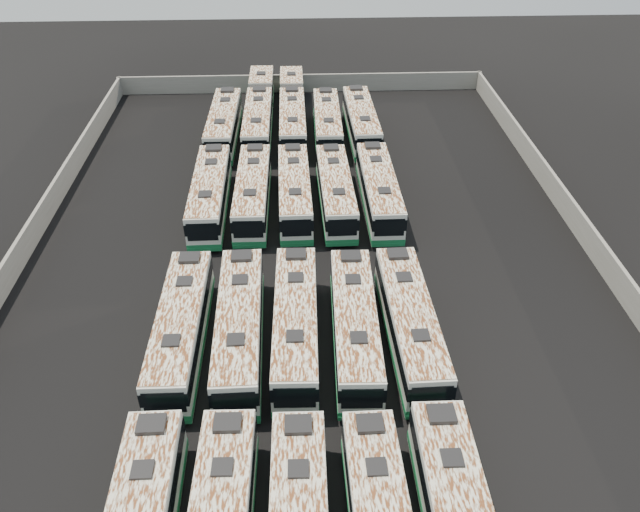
# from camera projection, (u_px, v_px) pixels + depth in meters

# --- Properties ---
(ground) EXTENTS (140.00, 140.00, 0.00)m
(ground) POSITION_uv_depth(u_px,v_px,m) (310.00, 262.00, 48.84)
(ground) COLOR black
(ground) RESTS_ON ground
(perimeter_wall) EXTENTS (45.20, 73.20, 2.20)m
(perimeter_wall) POSITION_uv_depth(u_px,v_px,m) (310.00, 251.00, 48.20)
(perimeter_wall) COLOR slate
(perimeter_wall) RESTS_ON ground
(bus_midfront_far_left) EXTENTS (2.80, 13.00, 3.66)m
(bus_midfront_far_left) POSITION_uv_depth(u_px,v_px,m) (181.00, 328.00, 39.87)
(bus_midfront_far_left) COLOR silver
(bus_midfront_far_left) RESTS_ON ground
(bus_midfront_left) EXTENTS (3.02, 13.23, 3.72)m
(bus_midfront_left) POSITION_uv_depth(u_px,v_px,m) (240.00, 327.00, 39.91)
(bus_midfront_left) COLOR silver
(bus_midfront_left) RESTS_ON ground
(bus_midfront_center) EXTENTS (3.02, 13.11, 3.68)m
(bus_midfront_center) POSITION_uv_depth(u_px,v_px,m) (296.00, 324.00, 40.17)
(bus_midfront_center) COLOR silver
(bus_midfront_center) RESTS_ON ground
(bus_midfront_right) EXTENTS (3.05, 12.96, 3.64)m
(bus_midfront_right) POSITION_uv_depth(u_px,v_px,m) (355.00, 325.00, 40.09)
(bus_midfront_right) COLOR silver
(bus_midfront_right) RESTS_ON ground
(bus_midfront_far_right) EXTENTS (3.04, 13.08, 3.67)m
(bus_midfront_far_right) POSITION_uv_depth(u_px,v_px,m) (410.00, 323.00, 40.23)
(bus_midfront_far_right) COLOR silver
(bus_midfront_far_right) RESTS_ON ground
(bus_midback_far_left) EXTENTS (2.93, 13.15, 3.70)m
(bus_midback_far_left) POSITION_uv_depth(u_px,v_px,m) (210.00, 194.00, 53.75)
(bus_midback_far_left) COLOR silver
(bus_midback_far_left) RESTS_ON ground
(bus_midback_left) EXTENTS (2.86, 12.90, 3.63)m
(bus_midback_left) POSITION_uv_depth(u_px,v_px,m) (253.00, 192.00, 54.04)
(bus_midback_left) COLOR silver
(bus_midback_left) RESTS_ON ground
(bus_midback_center) EXTENTS (2.92, 12.80, 3.60)m
(bus_midback_center) POSITION_uv_depth(u_px,v_px,m) (295.00, 191.00, 54.19)
(bus_midback_center) COLOR silver
(bus_midback_center) RESTS_ON ground
(bus_midback_right) EXTENTS (2.96, 12.73, 3.57)m
(bus_midback_right) POSITION_uv_depth(u_px,v_px,m) (336.00, 191.00, 54.22)
(bus_midback_right) COLOR silver
(bus_midback_right) RESTS_ON ground
(bus_midback_far_right) EXTENTS (2.82, 13.02, 3.67)m
(bus_midback_far_right) POSITION_uv_depth(u_px,v_px,m) (379.00, 190.00, 54.27)
(bus_midback_far_right) COLOR silver
(bus_midback_far_right) RESTS_ON ground
(bus_back_far_left) EXTENTS (2.97, 13.20, 3.71)m
(bus_back_far_left) POSITION_uv_depth(u_px,v_px,m) (224.00, 125.00, 65.50)
(bus_back_far_left) COLOR silver
(bus_back_far_left) RESTS_ON ground
(bus_back_left) EXTENTS (2.86, 20.40, 3.70)m
(bus_back_left) POSITION_uv_depth(u_px,v_px,m) (259.00, 110.00, 68.60)
(bus_back_left) COLOR silver
(bus_back_left) RESTS_ON ground
(bus_back_center) EXTENTS (2.78, 19.98, 3.62)m
(bus_back_center) POSITION_uv_depth(u_px,v_px,m) (292.00, 110.00, 68.81)
(bus_back_center) COLOR silver
(bus_back_center) RESTS_ON ground
(bus_back_right) EXTENTS (2.83, 12.71, 3.57)m
(bus_back_right) POSITION_uv_depth(u_px,v_px,m) (327.00, 123.00, 65.94)
(bus_back_right) COLOR silver
(bus_back_right) RESTS_ON ground
(bus_back_far_right) EXTENTS (3.02, 13.12, 3.69)m
(bus_back_far_right) POSITION_uv_depth(u_px,v_px,m) (361.00, 122.00, 66.09)
(bus_back_far_right) COLOR silver
(bus_back_far_right) RESTS_ON ground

